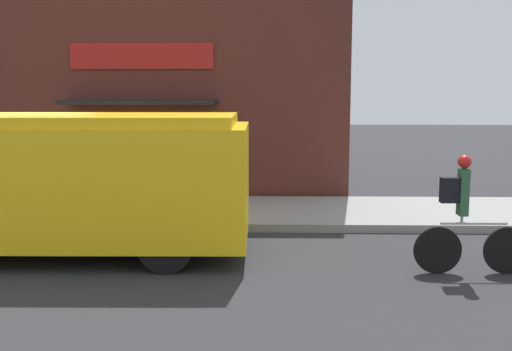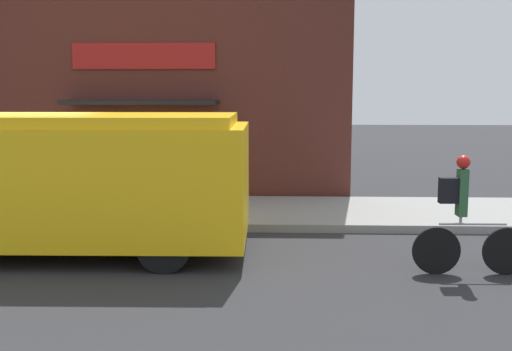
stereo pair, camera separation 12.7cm
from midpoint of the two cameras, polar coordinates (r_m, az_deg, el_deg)
The scene contains 5 objects.
ground_plane at distance 12.03m, azimuth -20.93°, elevation -4.99°, with size 70.00×70.00×0.00m, color #2B2B2D.
sidewalk at distance 13.38m, azimuth -18.54°, elevation -3.25°, with size 28.00×2.99×0.15m.
storefront at distance 14.74m, azimuth -16.59°, elevation 8.76°, with size 12.67×1.10×5.75m.
school_bus at distance 9.98m, azimuth -17.32°, elevation -0.58°, with size 6.16×2.81×2.24m.
cyclist at distance 9.02m, azimuth 18.97°, elevation -3.94°, with size 1.69×0.20×1.72m.
Camera 1 is at (4.47, -10.83, 2.62)m, focal length 42.00 mm.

